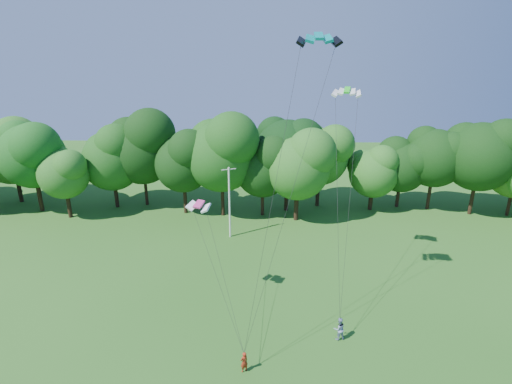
{
  "coord_description": "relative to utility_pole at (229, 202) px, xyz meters",
  "views": [
    {
      "loc": [
        -0.66,
        -13.62,
        20.21
      ],
      "look_at": [
        -1.48,
        13.0,
        10.84
      ],
      "focal_mm": 28.0,
      "sensor_mm": 36.0,
      "label": 1
    }
  ],
  "objects": [
    {
      "name": "kite_flyer_left",
      "position": [
        2.82,
        -20.56,
        -3.5
      ],
      "size": [
        0.67,
        0.62,
        1.53
      ],
      "primitive_type": "imported",
      "rotation": [
        0.0,
        0.0,
        3.77
      ],
      "color": "#A12914",
      "rests_on": "ground"
    },
    {
      "name": "kite_flyer_right",
      "position": [
        9.66,
        -17.16,
        -3.37
      ],
      "size": [
        1.01,
        0.87,
        1.8
      ],
      "primitive_type": "imported",
      "rotation": [
        0.0,
        0.0,
        3.38
      ],
      "color": "#8797BB",
      "rests_on": "ground"
    },
    {
      "name": "kite_teal",
      "position": [
        7.54,
        -13.51,
        16.92
      ],
      "size": [
        2.88,
        1.31,
        0.58
      ],
      "rotation": [
        0.0,
        0.0,
        -0.01
      ],
      "color": "#04827F",
      "rests_on": "ground"
    },
    {
      "name": "utility_pole",
      "position": [
        0.0,
        0.0,
        0.0
      ],
      "size": [
        1.56,
        0.72,
        8.31
      ],
      "rotation": [
        0.0,
        0.0,
        0.4
      ],
      "color": "silver",
      "rests_on": "ground"
    },
    {
      "name": "tree_back_west",
      "position": [
        -26.03,
        7.17,
        3.95
      ],
      "size": [
        9.05,
        9.05,
        13.16
      ],
      "color": "black",
      "rests_on": "ground"
    },
    {
      "name": "tree_back_center",
      "position": [
        6.77,
        8.42,
        4.29
      ],
      "size": [
        9.42,
        9.42,
        13.7
      ],
      "color": "black",
      "rests_on": "ground"
    },
    {
      "name": "kite_pink",
      "position": [
        -1.09,
        -12.84,
        4.7
      ],
      "size": [
        2.1,
        1.55,
        0.46
      ],
      "rotation": [
        0.0,
        0.0,
        -0.38
      ],
      "color": "#C6377B",
      "rests_on": "ground"
    },
    {
      "name": "kite_green",
      "position": [
        10.84,
        -7.2,
        12.92
      ],
      "size": [
        2.57,
        1.67,
        0.52
      ],
      "rotation": [
        0.0,
        0.0,
        -0.28
      ],
      "color": "#22E425",
      "rests_on": "ground"
    }
  ]
}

